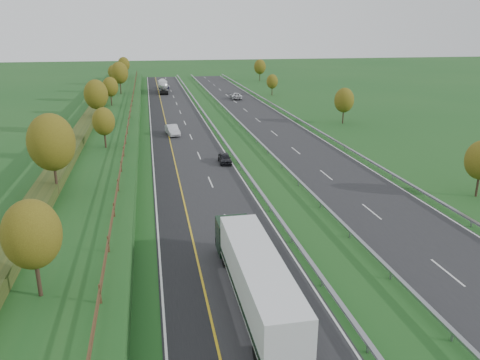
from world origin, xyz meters
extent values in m
plane|color=#1B4D1C|center=(8.00, 55.00, 0.00)|extent=(400.00, 400.00, 0.00)
cube|color=#242426|center=(0.00, 60.00, 0.02)|extent=(10.50, 200.00, 0.04)
cube|color=#242426|center=(16.50, 60.00, 0.02)|extent=(10.50, 200.00, 0.04)
cube|color=black|center=(-3.75, 60.00, 0.02)|extent=(3.00, 200.00, 0.04)
cube|color=silver|center=(-5.05, 60.00, 0.05)|extent=(0.15, 200.00, 0.01)
cube|color=gold|center=(-2.25, 60.00, 0.05)|extent=(0.15, 200.00, 0.01)
cube|color=silver|center=(5.05, 60.00, 0.05)|extent=(0.15, 200.00, 0.01)
cube|color=silver|center=(11.45, 60.00, 0.05)|extent=(0.15, 200.00, 0.01)
cube|color=silver|center=(21.55, 60.00, 0.05)|extent=(0.15, 200.00, 0.01)
cube|color=silver|center=(1.25, 11.00, 0.05)|extent=(0.15, 4.00, 0.01)
cube|color=silver|center=(15.25, 11.00, 0.05)|extent=(0.15, 4.00, 0.01)
cube|color=silver|center=(1.25, 23.00, 0.05)|extent=(0.15, 4.00, 0.01)
cube|color=silver|center=(15.25, 23.00, 0.05)|extent=(0.15, 4.00, 0.01)
cube|color=silver|center=(1.25, 35.00, 0.05)|extent=(0.15, 4.00, 0.01)
cube|color=silver|center=(15.25, 35.00, 0.05)|extent=(0.15, 4.00, 0.01)
cube|color=silver|center=(1.25, 47.00, 0.05)|extent=(0.15, 4.00, 0.01)
cube|color=silver|center=(15.25, 47.00, 0.05)|extent=(0.15, 4.00, 0.01)
cube|color=silver|center=(1.25, 59.00, 0.05)|extent=(0.15, 4.00, 0.01)
cube|color=silver|center=(15.25, 59.00, 0.05)|extent=(0.15, 4.00, 0.01)
cube|color=silver|center=(1.25, 71.00, 0.05)|extent=(0.15, 4.00, 0.01)
cube|color=silver|center=(15.25, 71.00, 0.05)|extent=(0.15, 4.00, 0.01)
cube|color=silver|center=(1.25, 83.00, 0.05)|extent=(0.15, 4.00, 0.01)
cube|color=silver|center=(15.25, 83.00, 0.05)|extent=(0.15, 4.00, 0.01)
cube|color=silver|center=(1.25, 95.00, 0.05)|extent=(0.15, 4.00, 0.01)
cube|color=silver|center=(15.25, 95.00, 0.05)|extent=(0.15, 4.00, 0.01)
cube|color=silver|center=(1.25, 107.00, 0.05)|extent=(0.15, 4.00, 0.01)
cube|color=silver|center=(15.25, 107.00, 0.05)|extent=(0.15, 4.00, 0.01)
cube|color=silver|center=(1.25, 119.00, 0.05)|extent=(0.15, 4.00, 0.01)
cube|color=silver|center=(15.25, 119.00, 0.05)|extent=(0.15, 4.00, 0.01)
cube|color=silver|center=(1.25, 131.00, 0.05)|extent=(0.15, 4.00, 0.01)
cube|color=silver|center=(15.25, 131.00, 0.05)|extent=(0.15, 4.00, 0.01)
cube|color=silver|center=(1.25, 143.00, 0.05)|extent=(0.15, 4.00, 0.01)
cube|color=silver|center=(15.25, 143.00, 0.05)|extent=(0.15, 4.00, 0.01)
cube|color=silver|center=(1.25, 155.00, 0.05)|extent=(0.15, 4.00, 0.01)
cube|color=silver|center=(15.25, 155.00, 0.05)|extent=(0.15, 4.00, 0.01)
cube|color=#1B4D1C|center=(-13.00, 60.00, 1.00)|extent=(12.00, 200.00, 2.00)
cube|color=#263716|center=(-15.00, 60.00, 2.55)|extent=(2.20, 180.00, 1.10)
cube|color=#422B19|center=(-8.50, 60.00, 2.55)|extent=(0.08, 184.00, 0.10)
cube|color=#422B19|center=(-8.50, 60.00, 2.95)|extent=(0.08, 184.00, 0.10)
cube|color=#422B19|center=(-8.50, 8.50, 2.60)|extent=(0.12, 0.12, 1.20)
cube|color=#422B19|center=(-8.50, 15.00, 2.60)|extent=(0.12, 0.12, 1.20)
cube|color=#422B19|center=(-8.50, 21.50, 2.60)|extent=(0.12, 0.12, 1.20)
cube|color=#422B19|center=(-8.50, 28.00, 2.60)|extent=(0.12, 0.12, 1.20)
cube|color=#422B19|center=(-8.50, 34.50, 2.60)|extent=(0.12, 0.12, 1.20)
cube|color=#422B19|center=(-8.50, 41.00, 2.60)|extent=(0.12, 0.12, 1.20)
cube|color=#422B19|center=(-8.50, 47.50, 2.60)|extent=(0.12, 0.12, 1.20)
cube|color=#422B19|center=(-8.50, 54.00, 2.60)|extent=(0.12, 0.12, 1.20)
cube|color=#422B19|center=(-8.50, 60.50, 2.60)|extent=(0.12, 0.12, 1.20)
cube|color=#422B19|center=(-8.50, 67.00, 2.60)|extent=(0.12, 0.12, 1.20)
cube|color=#422B19|center=(-8.50, 73.50, 2.60)|extent=(0.12, 0.12, 1.20)
cube|color=#422B19|center=(-8.50, 80.00, 2.60)|extent=(0.12, 0.12, 1.20)
cube|color=#422B19|center=(-8.50, 86.50, 2.60)|extent=(0.12, 0.12, 1.20)
cube|color=#422B19|center=(-8.50, 93.00, 2.60)|extent=(0.12, 0.12, 1.20)
cube|color=#422B19|center=(-8.50, 99.50, 2.60)|extent=(0.12, 0.12, 1.20)
cube|color=#422B19|center=(-8.50, 106.00, 2.60)|extent=(0.12, 0.12, 1.20)
cube|color=#422B19|center=(-8.50, 112.50, 2.60)|extent=(0.12, 0.12, 1.20)
cube|color=#422B19|center=(-8.50, 119.00, 2.60)|extent=(0.12, 0.12, 1.20)
cube|color=#422B19|center=(-8.50, 125.50, 2.60)|extent=(0.12, 0.12, 1.20)
cube|color=#422B19|center=(-8.50, 132.00, 2.60)|extent=(0.12, 0.12, 1.20)
cube|color=#422B19|center=(-8.50, 138.50, 2.60)|extent=(0.12, 0.12, 1.20)
cube|color=#422B19|center=(-8.50, 145.00, 2.60)|extent=(0.12, 0.12, 1.20)
cube|color=#422B19|center=(-8.50, 151.50, 2.60)|extent=(0.12, 0.12, 1.20)
cube|color=gray|center=(5.70, 60.00, 0.62)|extent=(0.32, 200.00, 0.18)
cube|color=gray|center=(5.70, 4.00, 0.28)|extent=(0.10, 0.14, 0.56)
cube|color=gray|center=(5.70, 11.00, 0.28)|extent=(0.10, 0.14, 0.56)
cube|color=gray|center=(5.70, 18.00, 0.28)|extent=(0.10, 0.14, 0.56)
cube|color=gray|center=(5.70, 25.00, 0.28)|extent=(0.10, 0.14, 0.56)
cube|color=gray|center=(5.70, 32.00, 0.28)|extent=(0.10, 0.14, 0.56)
cube|color=gray|center=(5.70, 39.00, 0.28)|extent=(0.10, 0.14, 0.56)
cube|color=gray|center=(5.70, 46.00, 0.28)|extent=(0.10, 0.14, 0.56)
cube|color=gray|center=(5.70, 53.00, 0.28)|extent=(0.10, 0.14, 0.56)
cube|color=gray|center=(5.70, 60.00, 0.28)|extent=(0.10, 0.14, 0.56)
cube|color=gray|center=(5.70, 67.00, 0.28)|extent=(0.10, 0.14, 0.56)
cube|color=gray|center=(5.70, 74.00, 0.28)|extent=(0.10, 0.14, 0.56)
cube|color=gray|center=(5.70, 81.00, 0.28)|extent=(0.10, 0.14, 0.56)
cube|color=gray|center=(5.70, 88.00, 0.28)|extent=(0.10, 0.14, 0.56)
cube|color=gray|center=(5.70, 95.00, 0.28)|extent=(0.10, 0.14, 0.56)
cube|color=gray|center=(5.70, 102.00, 0.28)|extent=(0.10, 0.14, 0.56)
cube|color=gray|center=(5.70, 109.00, 0.28)|extent=(0.10, 0.14, 0.56)
cube|color=gray|center=(5.70, 116.00, 0.28)|extent=(0.10, 0.14, 0.56)
cube|color=gray|center=(5.70, 123.00, 0.28)|extent=(0.10, 0.14, 0.56)
cube|color=gray|center=(5.70, 130.00, 0.28)|extent=(0.10, 0.14, 0.56)
cube|color=gray|center=(5.70, 137.00, 0.28)|extent=(0.10, 0.14, 0.56)
cube|color=gray|center=(5.70, 144.00, 0.28)|extent=(0.10, 0.14, 0.56)
cube|color=gray|center=(5.70, 151.00, 0.28)|extent=(0.10, 0.14, 0.56)
cube|color=gray|center=(5.70, 158.00, 0.28)|extent=(0.10, 0.14, 0.56)
cube|color=gray|center=(10.80, 60.00, 0.62)|extent=(0.32, 200.00, 0.18)
cube|color=gray|center=(10.80, 4.00, 0.28)|extent=(0.10, 0.14, 0.56)
cube|color=gray|center=(10.80, 11.00, 0.28)|extent=(0.10, 0.14, 0.56)
cube|color=gray|center=(10.80, 18.00, 0.28)|extent=(0.10, 0.14, 0.56)
cube|color=gray|center=(10.80, 25.00, 0.28)|extent=(0.10, 0.14, 0.56)
cube|color=gray|center=(10.80, 32.00, 0.28)|extent=(0.10, 0.14, 0.56)
cube|color=gray|center=(10.80, 39.00, 0.28)|extent=(0.10, 0.14, 0.56)
cube|color=gray|center=(10.80, 46.00, 0.28)|extent=(0.10, 0.14, 0.56)
cube|color=gray|center=(10.80, 53.00, 0.28)|extent=(0.10, 0.14, 0.56)
cube|color=gray|center=(10.80, 60.00, 0.28)|extent=(0.10, 0.14, 0.56)
cube|color=gray|center=(10.80, 67.00, 0.28)|extent=(0.10, 0.14, 0.56)
cube|color=gray|center=(10.80, 74.00, 0.28)|extent=(0.10, 0.14, 0.56)
cube|color=gray|center=(10.80, 81.00, 0.28)|extent=(0.10, 0.14, 0.56)
cube|color=gray|center=(10.80, 88.00, 0.28)|extent=(0.10, 0.14, 0.56)
cube|color=gray|center=(10.80, 95.00, 0.28)|extent=(0.10, 0.14, 0.56)
cube|color=gray|center=(10.80, 102.00, 0.28)|extent=(0.10, 0.14, 0.56)
cube|color=gray|center=(10.80, 109.00, 0.28)|extent=(0.10, 0.14, 0.56)
cube|color=gray|center=(10.80, 116.00, 0.28)|extent=(0.10, 0.14, 0.56)
cube|color=gray|center=(10.80, 123.00, 0.28)|extent=(0.10, 0.14, 0.56)
cube|color=gray|center=(10.80, 130.00, 0.28)|extent=(0.10, 0.14, 0.56)
cube|color=gray|center=(10.80, 137.00, 0.28)|extent=(0.10, 0.14, 0.56)
cube|color=gray|center=(10.80, 144.00, 0.28)|extent=(0.10, 0.14, 0.56)
cube|color=gray|center=(10.80, 151.00, 0.28)|extent=(0.10, 0.14, 0.56)
cube|color=gray|center=(10.80, 158.00, 0.28)|extent=(0.10, 0.14, 0.56)
cube|color=gray|center=(22.30, 60.00, 0.62)|extent=(0.32, 200.00, 0.18)
cube|color=gray|center=(22.30, 18.00, 0.28)|extent=(0.10, 0.14, 0.56)
cube|color=gray|center=(22.30, 32.00, 0.28)|extent=(0.10, 0.14, 0.56)
cube|color=gray|center=(22.30, 46.00, 0.28)|extent=(0.10, 0.14, 0.56)
cube|color=gray|center=(22.30, 60.00, 0.28)|extent=(0.10, 0.14, 0.56)
cube|color=gray|center=(22.30, 74.00, 0.28)|extent=(0.10, 0.14, 0.56)
cube|color=gray|center=(22.30, 88.00, 0.28)|extent=(0.10, 0.14, 0.56)
cube|color=gray|center=(22.30, 102.00, 0.28)|extent=(0.10, 0.14, 0.56)
cube|color=gray|center=(22.30, 116.00, 0.28)|extent=(0.10, 0.14, 0.56)
cube|color=gray|center=(22.30, 130.00, 0.28)|extent=(0.10, 0.14, 0.56)
cube|color=gray|center=(22.30, 144.00, 0.28)|extent=(0.10, 0.14, 0.56)
cube|color=gray|center=(22.30, 158.00, 0.28)|extent=(0.10, 0.14, 0.56)
cylinder|color=#2D2116|center=(-12.00, 10.00, 3.21)|extent=(0.24, 0.24, 2.43)
ellipsoid|color=#4F4511|center=(-12.00, 10.00, 5.89)|extent=(3.24, 3.24, 4.05)
cylinder|color=#2D2116|center=(-14.00, 28.00, 3.58)|extent=(0.24, 0.24, 3.15)
ellipsoid|color=#4F4511|center=(-14.00, 28.00, 7.04)|extent=(4.20, 4.20, 5.25)
cylinder|color=#2D2116|center=(-11.00, 46.00, 3.08)|extent=(0.24, 0.24, 2.16)
ellipsoid|color=#4F4511|center=(-11.00, 46.00, 5.46)|extent=(2.88, 2.88, 3.60)
cylinder|color=#2D2116|center=(-13.50, 64.00, 3.44)|extent=(0.24, 0.24, 2.88)
ellipsoid|color=#4F4511|center=(-13.50, 64.00, 6.61)|extent=(3.84, 3.84, 4.80)
cylinder|color=#2D2116|center=(-12.50, 82.00, 3.17)|extent=(0.24, 0.24, 2.34)
ellipsoid|color=#4F4511|center=(-12.50, 82.00, 5.74)|extent=(3.12, 3.12, 3.90)
cylinder|color=#2D2116|center=(-11.50, 100.00, 3.53)|extent=(0.24, 0.24, 3.06)
ellipsoid|color=#4F4511|center=(-11.50, 100.00, 6.90)|extent=(4.08, 4.08, 5.10)
cylinder|color=#2D2116|center=(-14.00, 118.00, 3.12)|extent=(0.24, 0.24, 2.25)
ellipsoid|color=#4F4511|center=(-14.00, 118.00, 5.60)|extent=(3.00, 3.00, 3.75)
cylinder|color=#2D2116|center=(-12.00, 136.00, 3.35)|extent=(0.24, 0.24, 2.70)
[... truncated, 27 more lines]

